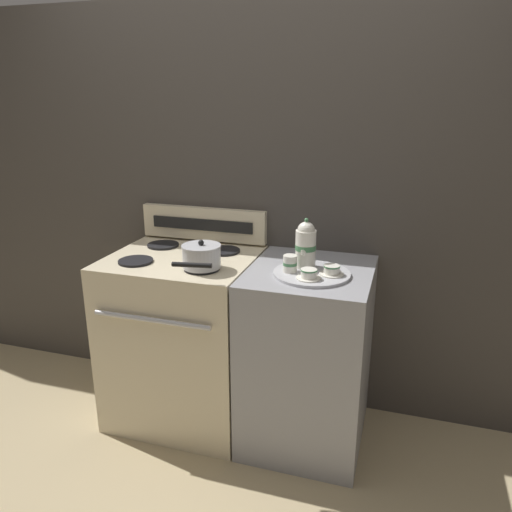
# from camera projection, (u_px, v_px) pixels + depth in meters

# --- Properties ---
(ground_plane) EXTENTS (6.00, 6.00, 0.00)m
(ground_plane) POSITION_uv_depth(u_px,v_px,m) (238.00, 419.00, 2.77)
(ground_plane) COLOR tan
(wall_back) EXTENTS (6.00, 0.05, 2.20)m
(wall_back) POSITION_uv_depth(u_px,v_px,m) (257.00, 213.00, 2.75)
(wall_back) COLOR #423D38
(wall_back) RESTS_ON ground
(stove) EXTENTS (0.75, 0.68, 0.94)m
(stove) POSITION_uv_depth(u_px,v_px,m) (185.00, 337.00, 2.72)
(stove) COLOR beige
(stove) RESTS_ON ground
(control_panel) EXTENTS (0.73, 0.05, 0.18)m
(control_panel) POSITION_uv_depth(u_px,v_px,m) (204.00, 224.00, 2.82)
(control_panel) COLOR beige
(control_panel) RESTS_ON stove
(side_counter) EXTENTS (0.59, 0.65, 0.92)m
(side_counter) POSITION_uv_depth(u_px,v_px,m) (307.00, 356.00, 2.52)
(side_counter) COLOR #939399
(side_counter) RESTS_ON ground
(saucepan) EXTENTS (0.21, 0.30, 0.14)m
(saucepan) POSITION_uv_depth(u_px,v_px,m) (201.00, 256.00, 2.37)
(saucepan) COLOR #B7B7BC
(saucepan) RESTS_ON stove
(serving_tray) EXTENTS (0.36, 0.36, 0.01)m
(serving_tray) POSITION_uv_depth(u_px,v_px,m) (312.00, 274.00, 2.31)
(serving_tray) COLOR #B2B2B7
(serving_tray) RESTS_ON side_counter
(teapot) EXTENTS (0.10, 0.16, 0.24)m
(teapot) POSITION_uv_depth(u_px,v_px,m) (306.00, 245.00, 2.34)
(teapot) COLOR white
(teapot) RESTS_ON serving_tray
(teacup_left) EXTENTS (0.11, 0.11, 0.04)m
(teacup_left) POSITION_uv_depth(u_px,v_px,m) (332.00, 270.00, 2.27)
(teacup_left) COLOR white
(teacup_left) RESTS_ON serving_tray
(teacup_right) EXTENTS (0.11, 0.11, 0.04)m
(teacup_right) POSITION_uv_depth(u_px,v_px,m) (309.00, 274.00, 2.22)
(teacup_right) COLOR white
(teacup_right) RESTS_ON serving_tray
(creamer_jug) EXTENTS (0.07, 0.07, 0.08)m
(creamer_jug) POSITION_uv_depth(u_px,v_px,m) (290.00, 264.00, 2.31)
(creamer_jug) COLOR white
(creamer_jug) RESTS_ON serving_tray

